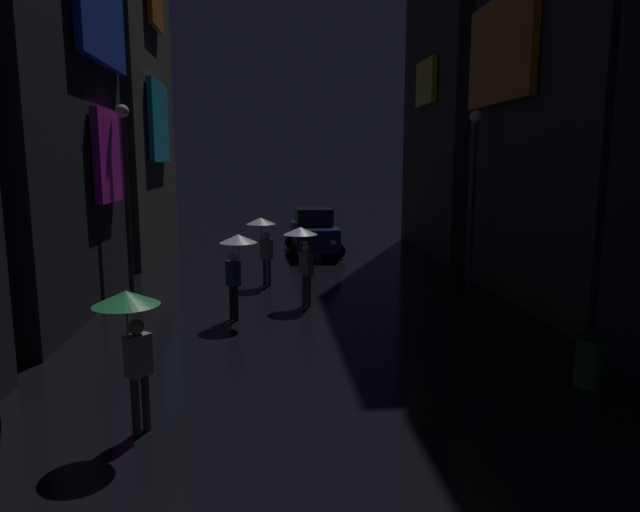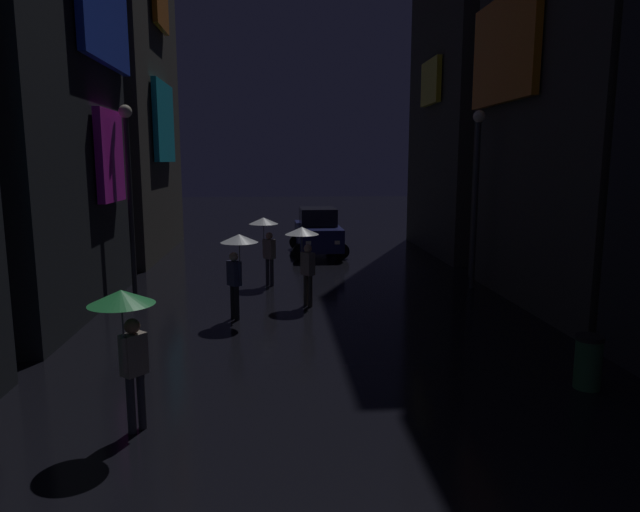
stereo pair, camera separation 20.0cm
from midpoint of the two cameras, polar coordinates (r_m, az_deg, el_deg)
The scene contains 9 objects.
building_left_far at distance 25.78m, azimuth -21.41°, elevation 22.59°, with size 4.25×8.53×19.92m.
pedestrian_foreground_left_green at distance 8.29m, azimuth -19.10°, elevation -6.25°, with size 0.90×0.90×2.12m.
pedestrian_midstreet_centre_clear at distance 15.08m, azimuth -2.16°, elevation 1.20°, with size 0.90×0.90×2.12m.
pedestrian_near_crossing_clear at distance 13.79m, azimuth -8.74°, elevation 0.32°, with size 0.90×0.90×2.12m.
pedestrian_foreground_right_clear at distance 17.66m, azimuth -6.07°, elevation 2.38°, with size 0.90×0.90×2.12m.
car_distant at distance 23.67m, azimuth -0.90°, elevation 2.42°, with size 2.31×4.18×1.92m.
streetlamp_left_far at distance 16.73m, azimuth -19.17°, elevation 7.31°, with size 0.36×0.36×5.35m.
streetlamp_right_far at distance 17.69m, azimuth 14.77°, elevation 7.53°, with size 0.36×0.36×5.30m.
trash_bin at distance 10.90m, azimuth 24.83°, elevation -9.44°, with size 0.46×0.46×0.93m.
Camera 1 is at (-1.19, -1.95, 3.85)m, focal length 32.00 mm.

